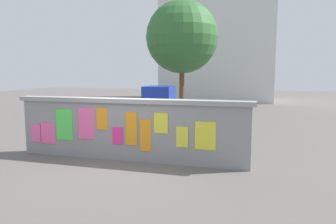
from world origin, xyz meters
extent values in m
plane|color=#605B56|center=(0.00, 8.00, 0.00)|extent=(60.00, 60.00, 0.00)
cube|color=gray|center=(0.00, 0.00, 0.80)|extent=(6.61, 0.30, 1.60)
cube|color=gray|center=(0.00, 0.00, 1.66)|extent=(6.81, 0.42, 0.12)
cube|color=#F9599E|center=(-2.92, -0.16, 0.64)|extent=(0.34, 0.03, 0.52)
cube|color=#F9599E|center=(-2.50, -0.16, 0.66)|extent=(0.47, 0.03, 0.64)
cube|color=#4CD84C|center=(-1.94, -0.16, 0.94)|extent=(0.53, 0.02, 0.90)
cube|color=#F9599E|center=(-1.22, -0.16, 1.00)|extent=(0.49, 0.04, 0.90)
cube|color=orange|center=(-0.72, -0.16, 1.16)|extent=(0.32, 0.03, 0.61)
cube|color=#F42D8C|center=(-0.26, -0.16, 0.70)|extent=(0.31, 0.01, 0.48)
cube|color=orange|center=(0.15, -0.16, 0.92)|extent=(0.32, 0.02, 0.91)
cube|color=orange|center=(0.56, -0.16, 0.76)|extent=(0.31, 0.02, 0.87)
cube|color=yellow|center=(0.99, -0.16, 1.11)|extent=(0.38, 0.02, 0.54)
cube|color=yellow|center=(1.56, -0.16, 0.77)|extent=(0.32, 0.02, 0.54)
cube|color=yellow|center=(2.17, -0.16, 0.84)|extent=(0.53, 0.02, 0.72)
cylinder|color=black|center=(-0.85, 4.67, 0.35)|extent=(0.71, 0.24, 0.70)
cylinder|color=black|center=(-0.94, 5.96, 0.35)|extent=(0.71, 0.24, 0.70)
cylinder|color=black|center=(1.64, 4.83, 0.35)|extent=(0.71, 0.24, 0.70)
cylinder|color=black|center=(1.56, 6.12, 0.35)|extent=(0.71, 0.24, 0.70)
cube|color=#1933A5|center=(-0.80, 5.32, 1.10)|extent=(1.29, 1.57, 1.50)
cube|color=#334C59|center=(1.00, 5.44, 0.80)|extent=(2.49, 1.65, 0.90)
cylinder|color=black|center=(1.25, 2.30, 0.30)|extent=(0.61, 0.14, 0.60)
cylinder|color=black|center=(2.55, 2.22, 0.30)|extent=(0.61, 0.16, 0.60)
cube|color=#197233|center=(1.90, 2.26, 0.58)|extent=(1.01, 0.30, 0.32)
cube|color=black|center=(2.10, 2.24, 0.76)|extent=(0.57, 0.25, 0.10)
cube|color=#262626|center=(1.35, 2.29, 0.85)|extent=(0.07, 0.56, 0.03)
cylinder|color=black|center=(-0.96, 1.55, 0.33)|extent=(0.66, 0.16, 0.66)
cylinder|color=black|center=(0.07, 1.35, 0.33)|extent=(0.66, 0.16, 0.66)
cube|color=#1933A5|center=(-0.44, 1.45, 0.51)|extent=(0.94, 0.22, 0.06)
cylinder|color=#1933A5|center=(-0.30, 1.42, 0.73)|extent=(0.04, 0.04, 0.40)
cube|color=black|center=(-0.30, 1.42, 0.93)|extent=(0.21, 0.12, 0.05)
cube|color=black|center=(-0.91, 1.54, 0.88)|extent=(0.12, 0.44, 0.03)
cylinder|color=#D83F72|center=(-1.78, 0.81, 0.40)|extent=(0.12, 0.12, 0.80)
cylinder|color=#D83F72|center=(-1.96, 0.84, 0.40)|extent=(0.12, 0.12, 0.80)
cylinder|color=yellow|center=(-1.87, 0.83, 1.10)|extent=(0.39, 0.39, 0.60)
sphere|color=#8C664C|center=(-1.87, 0.83, 1.51)|extent=(0.22, 0.22, 0.22)
cylinder|color=brown|center=(-0.91, 10.11, 1.51)|extent=(0.29, 0.29, 3.03)
sphere|color=#30652E|center=(-0.91, 10.11, 4.49)|extent=(4.19, 4.19, 4.19)
cube|color=silver|center=(-0.12, 21.46, 4.35)|extent=(9.59, 6.83, 8.69)
cube|color=silver|center=(-0.12, 21.46, 8.94)|extent=(9.89, 7.13, 0.50)
camera|label=1|loc=(3.40, -7.93, 2.41)|focal=33.51mm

